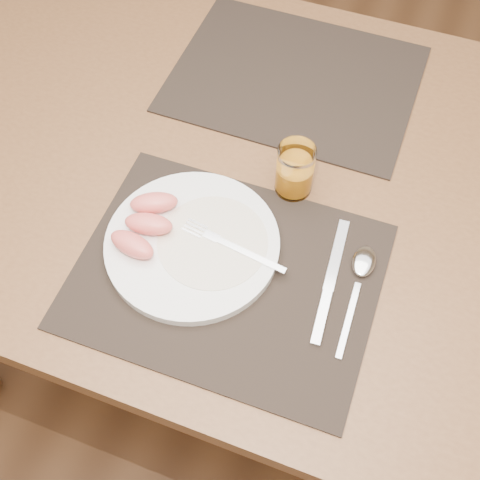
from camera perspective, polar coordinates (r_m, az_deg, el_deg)
name	(u,v)px	position (r m, az deg, el deg)	size (l,w,h in m)	color
ground	(258,340)	(1.68, 1.75, -9.50)	(5.00, 5.00, 0.00)	brown
table	(268,197)	(1.10, 2.65, 4.07)	(1.40, 0.90, 0.75)	brown
placemat_near	(227,275)	(0.91, -1.24, -3.36)	(0.45, 0.35, 0.00)	black
placemat_far	(295,79)	(1.18, 5.19, 15.01)	(0.45, 0.35, 0.00)	black
plate	(192,244)	(0.93, -4.54, -0.36)	(0.27, 0.27, 0.02)	white
plate_dressing	(213,241)	(0.92, -2.62, -0.13)	(0.17, 0.17, 0.00)	white
fork	(225,243)	(0.92, -1.44, -0.28)	(0.18, 0.04, 0.00)	silver
knife	(328,290)	(0.90, 8.34, -4.72)	(0.03, 0.22, 0.01)	silver
spoon	(362,270)	(0.92, 11.47, -2.78)	(0.04, 0.19, 0.01)	silver
juice_glass	(295,172)	(0.97, 5.21, 6.46)	(0.06, 0.06, 0.09)	white
grapefruit_wedges	(145,223)	(0.93, -8.99, 1.56)	(0.09, 0.14, 0.03)	#E36A5C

